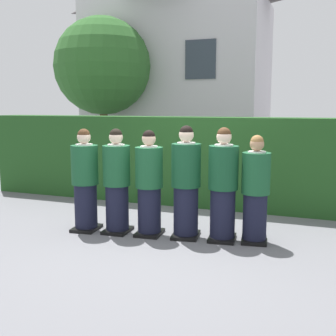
% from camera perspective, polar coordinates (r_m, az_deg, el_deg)
% --- Properties ---
extents(ground_plane, '(60.00, 60.00, 0.00)m').
position_cam_1_polar(ground_plane, '(6.49, 0.00, -9.21)').
color(ground_plane, slate).
extents(student_front_row_0, '(0.42, 0.50, 1.62)m').
position_cam_1_polar(student_front_row_0, '(6.73, -11.22, -1.94)').
color(student_front_row_0, black).
rests_on(student_front_row_0, ground).
extents(student_front_row_1, '(0.42, 0.49, 1.63)m').
position_cam_1_polar(student_front_row_1, '(6.54, -7.00, -2.12)').
color(student_front_row_1, black).
rests_on(student_front_row_1, ground).
extents(student_front_row_2, '(0.42, 0.53, 1.61)m').
position_cam_1_polar(student_front_row_2, '(6.37, -2.58, -2.42)').
color(student_front_row_2, black).
rests_on(student_front_row_2, ground).
extents(student_front_row_3, '(0.46, 0.56, 1.69)m').
position_cam_1_polar(student_front_row_3, '(6.25, 2.47, -2.28)').
color(student_front_row_3, black).
rests_on(student_front_row_3, ground).
extents(student_front_row_4, '(0.44, 0.55, 1.67)m').
position_cam_1_polar(student_front_row_4, '(6.16, 7.51, -2.61)').
color(student_front_row_4, black).
rests_on(student_front_row_4, ground).
extents(student_front_row_5, '(0.42, 0.49, 1.56)m').
position_cam_1_polar(student_front_row_5, '(6.16, 11.84, -3.21)').
color(student_front_row_5, black).
rests_on(student_front_row_5, ground).
extents(hedge, '(9.71, 0.70, 1.75)m').
position_cam_1_polar(hedge, '(8.30, 5.24, 0.87)').
color(hedge, '#214C1E').
rests_on(hedge, ground).
extents(school_building_main, '(5.98, 3.92, 6.98)m').
position_cam_1_polar(school_building_main, '(14.51, 1.63, 14.82)').
color(school_building_main, silver).
rests_on(school_building_main, ground).
extents(oak_tree_left, '(2.87, 2.87, 4.57)m').
position_cam_1_polar(oak_tree_left, '(12.90, -8.91, 13.52)').
color(oak_tree_left, brown).
rests_on(oak_tree_left, ground).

